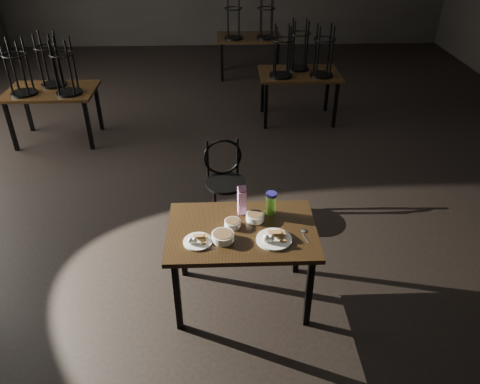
{
  "coord_description": "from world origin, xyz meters",
  "views": [
    {
      "loc": [
        -0.09,
        -5.16,
        3.02
      ],
      "look_at": [
        0.04,
        -1.77,
        0.85
      ],
      "focal_mm": 35.0,
      "sensor_mm": 36.0,
      "label": 1
    }
  ],
  "objects_px": {
    "juice_carton": "(242,200)",
    "water_bottle": "(271,203)",
    "bentwood_chair": "(225,175)",
    "main_table": "(242,237)"
  },
  "relations": [
    {
      "from": "main_table",
      "to": "bentwood_chair",
      "type": "height_order",
      "value": "bentwood_chair"
    },
    {
      "from": "juice_carton",
      "to": "main_table",
      "type": "bearing_deg",
      "value": -92.17
    },
    {
      "from": "main_table",
      "to": "bentwood_chair",
      "type": "bearing_deg",
      "value": 96.06
    },
    {
      "from": "main_table",
      "to": "water_bottle",
      "type": "bearing_deg",
      "value": 40.67
    },
    {
      "from": "juice_carton",
      "to": "bentwood_chair",
      "type": "distance_m",
      "value": 1.06
    },
    {
      "from": "bentwood_chair",
      "to": "juice_carton",
      "type": "bearing_deg",
      "value": -91.14
    },
    {
      "from": "juice_carton",
      "to": "water_bottle",
      "type": "distance_m",
      "value": 0.24
    },
    {
      "from": "juice_carton",
      "to": "bentwood_chair",
      "type": "xyz_separation_m",
      "value": [
        -0.14,
        1.0,
        -0.34
      ]
    },
    {
      "from": "water_bottle",
      "to": "bentwood_chair",
      "type": "xyz_separation_m",
      "value": [
        -0.38,
        1.01,
        -0.32
      ]
    },
    {
      "from": "bentwood_chair",
      "to": "water_bottle",
      "type": "bearing_deg",
      "value": -78.47
    }
  ]
}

